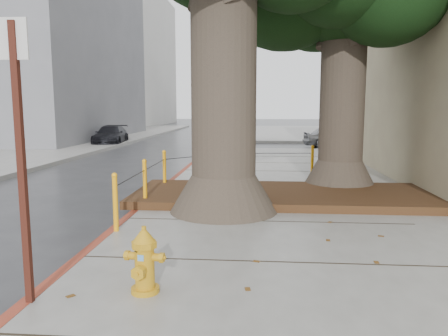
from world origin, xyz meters
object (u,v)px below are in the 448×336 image
Objects in this scene: signpost at (20,147)px; car_red at (440,135)px; fire_hydrant at (144,260)px; car_silver at (335,137)px; car_dark at (111,135)px.

car_red is at bearing 57.07° from signpost.
car_red is (10.41, 18.75, 0.15)m from fire_hydrant.
car_silver is 12.29m from car_dark.
car_red is (11.52, 19.07, -1.07)m from signpost.
car_red is 17.53m from car_dark.
car_silver is at bearing 70.07° from signpost.
car_red reaches higher than car_dark.
signpost is at bearing 156.47° from car_silver.
car_dark is at bearing 86.88° from car_red.
signpost is at bearing -157.37° from fire_hydrant.
signpost is (-1.11, -0.32, 1.23)m from fire_hydrant.
car_silver is at bearing 81.22° from fire_hydrant.
car_dark is (-6.00, 19.78, -1.20)m from signpost.
signpost is 20.18m from car_silver.
car_dark is (-12.27, 0.63, -0.03)m from car_silver.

